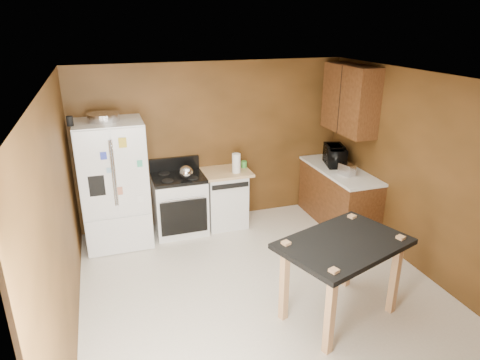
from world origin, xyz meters
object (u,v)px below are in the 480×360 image
green_canister (244,164)px  microwave (335,156)px  toaster (347,169)px  pen_cup (70,121)px  refrigerator (115,184)px  paper_towel (236,163)px  roasting_pan (103,117)px  gas_range (180,203)px  island (343,253)px  dishwasher (225,197)px  kettle (186,172)px

green_canister → microwave: (1.40, -0.35, 0.10)m
toaster → microwave: 0.49m
pen_cup → refrigerator: size_ratio=0.07×
paper_towel → toaster: bearing=-23.1°
roasting_pan → gas_range: roasting_pan is taller
paper_towel → gas_range: (-0.87, 0.09, -0.58)m
paper_towel → toaster: 1.65m
toaster → island: bearing=-137.6°
roasting_pan → pen_cup: 0.44m
dishwasher → pen_cup: bearing=-174.4°
paper_towel → gas_range: bearing=174.2°
paper_towel → microwave: bearing=-6.0°
pen_cup → microwave: pen_cup is taller
island → pen_cup: bearing=138.3°
toaster → roasting_pan: bearing=152.3°
toaster → microwave: microwave is taller
microwave → refrigerator: (-3.37, 0.19, -0.14)m
kettle → dishwasher: size_ratio=0.23×
pen_cup → green_canister: 2.61m
island → dishwasher: bearing=102.1°
green_canister → refrigerator: (-1.97, -0.16, -0.04)m
refrigerator → island: size_ratio=1.18×
refrigerator → pen_cup: bearing=-165.1°
dishwasher → island: (0.55, -2.55, 0.33)m
gas_range → dishwasher: (0.72, 0.02, -0.01)m
microwave → roasting_pan: bearing=102.0°
roasting_pan → gas_range: size_ratio=0.38×
island → paper_towel: bearing=99.2°
pen_cup → green_canister: bearing=6.6°
pen_cup → island: bearing=-41.7°
kettle → paper_towel: (0.78, 0.07, 0.04)m
refrigerator → dishwasher: 1.69m
toaster → microwave: (0.07, 0.48, 0.05)m
roasting_pan → island: bearing=-48.5°
dishwasher → paper_towel: bearing=-36.4°
island → microwave: bearing=62.4°
kettle → dishwasher: kettle is taller
kettle → paper_towel: size_ratio=0.68×
green_canister → roasting_pan: bearing=-176.7°
pen_cup → paper_towel: (2.24, 0.09, -0.83)m
pen_cup → roasting_pan: bearing=21.9°
paper_towel → gas_range: paper_towel is taller
paper_towel → island: paper_towel is taller
pen_cup → island: (2.63, -2.35, -1.08)m
roasting_pan → dishwasher: bearing=1.4°
kettle → toaster: size_ratio=0.86×
roasting_pan → island: roasting_pan is taller
green_canister → toaster: 1.57m
microwave → refrigerator: 3.38m
island → refrigerator: bearing=131.4°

